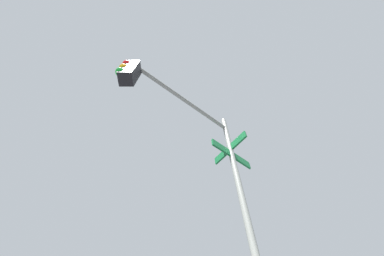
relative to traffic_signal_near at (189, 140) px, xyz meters
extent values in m
cylinder|color=slate|center=(-0.92, -0.70, -1.34)|extent=(0.12, 0.12, 6.47)
cylinder|color=slate|center=(0.14, 0.11, 1.49)|extent=(2.16, 1.69, 0.09)
cube|color=black|center=(1.19, 0.91, 1.04)|extent=(0.28, 0.28, 0.80)
sphere|color=red|center=(1.31, 1.01, 1.29)|extent=(0.18, 0.18, 0.18)
sphere|color=orange|center=(1.31, 1.01, 1.04)|extent=(0.18, 0.18, 0.18)
sphere|color=green|center=(1.31, 1.01, 0.79)|extent=(0.18, 0.18, 0.18)
cube|color=#0F5128|center=(-0.92, -0.70, 0.44)|extent=(0.90, 0.70, 0.20)
cube|color=#0F5128|center=(-0.92, -0.70, 0.66)|extent=(0.64, 0.82, 0.20)
camera|label=1|loc=(-0.05, 2.36, -3.34)|focal=20.77mm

